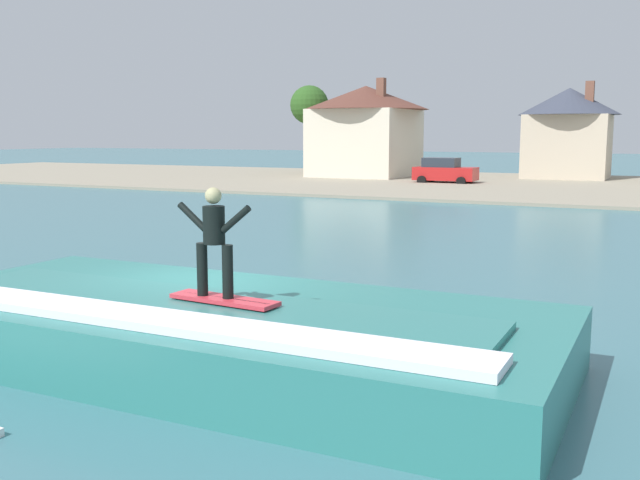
# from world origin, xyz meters

# --- Properties ---
(ground_plane) EXTENTS (260.00, 260.00, 0.00)m
(ground_plane) POSITION_xyz_m (0.00, 0.00, 0.00)
(ground_plane) COLOR #3B6E78
(wave_crest) EXTENTS (10.33, 4.47, 1.07)m
(wave_crest) POSITION_xyz_m (1.27, -1.43, 0.50)
(wave_crest) COLOR #2D7973
(wave_crest) RESTS_ON ground_plane
(surfboard) EXTENTS (1.75, 0.57, 0.06)m
(surfboard) POSITION_xyz_m (1.62, -1.73, 1.10)
(surfboard) COLOR #D8333F
(surfboard) RESTS_ON wave_crest
(surfer) EXTENTS (1.24, 0.32, 1.60)m
(surfer) POSITION_xyz_m (1.48, -1.74, 2.02)
(surfer) COLOR black
(surfer) RESTS_ON surfboard
(shoreline_bank) EXTENTS (120.00, 27.04, 0.17)m
(shoreline_bank) POSITION_xyz_m (0.00, 39.13, 0.08)
(shoreline_bank) COLOR gray
(shoreline_bank) RESTS_ON ground_plane
(car_near_shore) EXTENTS (4.24, 2.22, 1.86)m
(car_near_shore) POSITION_xyz_m (-6.92, 38.55, 0.95)
(car_near_shore) COLOR red
(car_near_shore) RESTS_ON ground_plane
(house_with_chimney) EXTENTS (9.94, 9.94, 7.71)m
(house_with_chimney) POSITION_xyz_m (-14.87, 43.46, 4.06)
(house_with_chimney) COLOR beige
(house_with_chimney) RESTS_ON ground_plane
(house_small_cottage) EXTENTS (7.43, 7.43, 7.31)m
(house_small_cottage) POSITION_xyz_m (-0.03, 47.47, 3.87)
(house_small_cottage) COLOR beige
(house_small_cottage) RESTS_ON ground_plane
(tree_tall_bare) EXTENTS (3.32, 3.32, 7.62)m
(tree_tall_bare) POSITION_xyz_m (-21.23, 46.18, 5.92)
(tree_tall_bare) COLOR brown
(tree_tall_bare) RESTS_ON ground_plane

